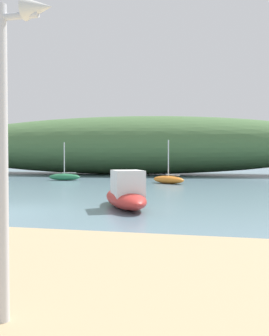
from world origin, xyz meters
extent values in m
plane|color=slate|center=(0.00, 0.00, 0.00)|extent=(120.00, 120.00, 0.00)
ellipsoid|color=#476B3D|center=(-4.01, 29.73, 3.32)|extent=(49.38, 12.37, 6.63)
cylinder|color=silver|center=(4.91, -8.18, 1.83)|extent=(0.12, 0.12, 3.25)
cylinder|color=silver|center=(4.91, -8.18, 3.32)|extent=(0.83, 0.07, 0.07)
cone|color=silver|center=(5.32, -8.18, 3.38)|extent=(0.30, 0.22, 0.22)
ellipsoid|color=#287A4C|center=(-5.42, 17.06, 0.29)|extent=(2.75, 1.01, 0.57)
cylinder|color=silver|center=(-5.42, 17.06, 1.79)|extent=(0.08, 0.08, 2.78)
cylinder|color=silver|center=(-5.01, 17.09, 0.65)|extent=(1.21, 0.15, 0.06)
ellipsoid|color=#B72D28|center=(3.67, 1.90, 0.36)|extent=(3.00, 4.42, 0.71)
cube|color=silver|center=(3.85, 1.51, 0.95)|extent=(1.58, 1.80, 0.98)
ellipsoid|color=orange|center=(3.58, 15.18, 0.29)|extent=(2.95, 2.55, 0.58)
cylinder|color=silver|center=(3.58, 15.18, 1.80)|extent=(0.08, 0.08, 2.80)
cylinder|color=silver|center=(3.93, 14.92, 0.65)|extent=(1.09, 0.83, 0.06)
camera|label=1|loc=(7.06, -11.55, 1.90)|focal=39.19mm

